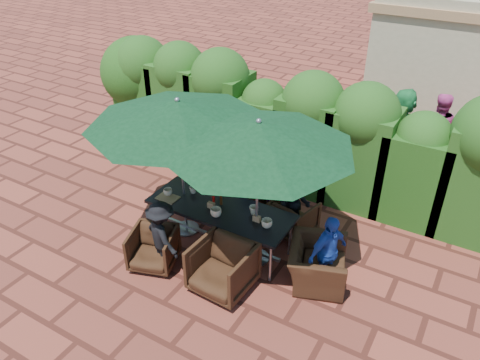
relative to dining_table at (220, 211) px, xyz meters
The scene contains 31 objects.
ground 0.69m from the dining_table, 95.59° to the left, with size 80.00×80.00×0.00m, color brown.
dining_table is the anchor object (origin of this frame).
umbrella_left 1.71m from the dining_table, behind, with size 2.88×2.88×2.46m.
umbrella_right 1.68m from the dining_table, ahead, with size 2.79×2.79×2.46m.
chair_far_left 1.35m from the dining_table, 130.99° to the left, with size 0.76×0.71×0.78m, color black.
chair_far_mid 1.00m from the dining_table, 95.37° to the left, with size 0.69×0.65×0.71m, color black.
chair_far_right 1.32m from the dining_table, 45.93° to the left, with size 0.68×0.63×0.70m, color black.
chair_near_left 1.20m from the dining_table, 124.66° to the right, with size 0.68×0.63×0.70m, color black.
chair_near_right 1.03m from the dining_table, 56.12° to the right, with size 0.83×0.78×0.85m, color black.
chair_end_right 1.71m from the dining_table, ahead, with size 0.96×0.62×0.84m, color black.
adult_far_left 1.38m from the dining_table, 133.31° to the left, with size 0.62×0.37×1.25m, color silver.
adult_far_mid 0.95m from the dining_table, 90.16° to the left, with size 0.51×0.41×1.41m, color #2148B5.
adult_far_right 1.27m from the dining_table, 45.65° to the left, with size 0.56×0.34×1.17m, color black.
adult_near_left 1.02m from the dining_table, 119.44° to the right, with size 0.75×0.35×1.18m, color black.
adult_end_right 1.85m from the dining_table, ahead, with size 0.73×0.36×1.24m, color #2148B5.
child_left 1.09m from the dining_table, 113.68° to the left, with size 0.32×0.26×0.90m, color #E24FA6.
child_right 1.18m from the dining_table, 68.70° to the left, with size 0.30×0.24×0.83m, color #8952B2.
pedestrian_a 4.65m from the dining_table, 67.56° to the left, with size 1.58×0.56×1.69m, color green.
pedestrian_b 5.13m from the dining_table, 61.60° to the left, with size 0.79×0.48×1.65m, color #E24FA6.
pedestrian_c 5.54m from the dining_table, 55.18° to the left, with size 1.03×0.47×1.61m, color gray.
cup_a 0.97m from the dining_table, behind, with size 0.15×0.15×0.12m, color beige.
cup_b 0.65m from the dining_table, 167.53° to the left, with size 0.13×0.13×0.12m, color beige.
cup_c 0.28m from the dining_table, 73.59° to the right, with size 0.18×0.18×0.14m, color beige.
cup_d 0.57m from the dining_table, 13.45° to the left, with size 0.14×0.14×0.14m, color beige.
cup_e 0.89m from the dining_table, ahead, with size 0.17×0.17×0.13m, color beige.
ketchup_bottle 0.21m from the dining_table, behind, with size 0.04×0.04×0.17m, color #B20C0A.
sauce_bottle 0.19m from the dining_table, 113.78° to the left, with size 0.04×0.04×0.17m, color #4C230C.
serving_tray 0.92m from the dining_table, 167.02° to the right, with size 0.35×0.25×0.02m, color olive.
number_block_left 0.19m from the dining_table, 147.62° to the right, with size 0.12×0.06×0.10m, color tan.
number_block_right 0.69m from the dining_table, ahead, with size 0.12×0.06×0.10m, color tan.
hedge_wall 2.55m from the dining_table, 94.09° to the left, with size 9.10×1.60×2.53m.
Camera 1 is at (3.39, -5.26, 5.05)m, focal length 35.00 mm.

